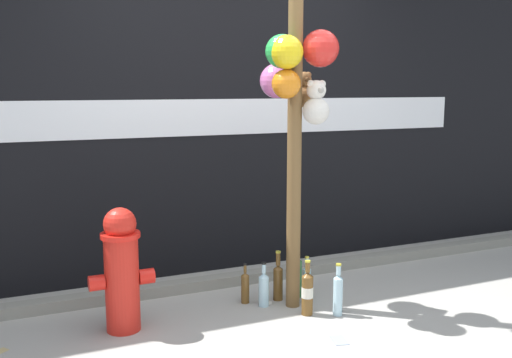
{
  "coord_description": "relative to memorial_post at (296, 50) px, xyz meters",
  "views": [
    {
      "loc": [
        -1.55,
        -2.78,
        1.49
      ],
      "look_at": [
        -0.12,
        0.53,
        0.9
      ],
      "focal_mm": 39.86,
      "sensor_mm": 36.0,
      "label": 1
    }
  ],
  "objects": [
    {
      "name": "bottle_1",
      "position": [
        0.11,
        0.01,
        -1.58
      ],
      "size": [
        0.06,
        0.06,
        0.33
      ],
      "color": "#93CCE0",
      "rests_on": "ground_plane"
    },
    {
      "name": "bottle_5",
      "position": [
        0.01,
        -0.17,
        -1.56
      ],
      "size": [
        0.08,
        0.08,
        0.37
      ],
      "color": "brown",
      "rests_on": "ground_plane"
    },
    {
      "name": "curb_strip",
      "position": [
        -0.16,
        0.56,
        -1.68
      ],
      "size": [
        8.0,
        0.12,
        0.08
      ],
      "primitive_type": "cube",
      "color": "gray",
      "rests_on": "ground_plane"
    },
    {
      "name": "bottle_6",
      "position": [
        -0.28,
        0.18,
        -1.6
      ],
      "size": [
        0.06,
        0.06,
        0.28
      ],
      "color": "brown",
      "rests_on": "ground_plane"
    },
    {
      "name": "ground_plane",
      "position": [
        -0.16,
        -0.53,
        -1.72
      ],
      "size": [
        14.0,
        14.0,
        0.0
      ],
      "primitive_type": "plane",
      "color": "#9E9B93"
    },
    {
      "name": "litter_3",
      "position": [
        -0.15,
        0.11,
        -1.71
      ],
      "size": [
        0.1,
        0.08,
        0.01
      ],
      "primitive_type": "cube",
      "rotation": [
        0.0,
        0.0,
        2.74
      ],
      "color": "silver",
      "rests_on": "ground_plane"
    },
    {
      "name": "litter_1",
      "position": [
        -1.84,
        0.05,
        -1.71
      ],
      "size": [
        0.09,
        0.08,
        0.01
      ],
      "primitive_type": "cube",
      "rotation": [
        0.0,
        0.0,
        0.6
      ],
      "color": "tan",
      "rests_on": "ground_plane"
    },
    {
      "name": "bottle_0",
      "position": [
        -0.19,
        0.07,
        -1.59
      ],
      "size": [
        0.07,
        0.07,
        0.31
      ],
      "color": "#B2DBEA",
      "rests_on": "ground_plane"
    },
    {
      "name": "bottle_3",
      "position": [
        0.19,
        -0.26,
        -1.57
      ],
      "size": [
        0.06,
        0.06,
        0.35
      ],
      "color": "#B2DBEA",
      "rests_on": "ground_plane"
    },
    {
      "name": "building_wall",
      "position": [
        -0.16,
        1.04,
        -0.21
      ],
      "size": [
        10.0,
        0.21,
        3.01
      ],
      "color": "black",
      "rests_on": "ground_plane"
    },
    {
      "name": "bottle_2",
      "position": [
        0.11,
        0.14,
        -1.57
      ],
      "size": [
        0.06,
        0.06,
        0.36
      ],
      "color": "#337038",
      "rests_on": "ground_plane"
    },
    {
      "name": "fire_hydrant",
      "position": [
        -1.14,
        0.07,
        -1.33
      ],
      "size": [
        0.4,
        0.24,
        0.77
      ],
      "color": "red",
      "rests_on": "ground_plane"
    },
    {
      "name": "memorial_post",
      "position": [
        0.0,
        0.0,
        0.0
      ],
      "size": [
        0.56,
        0.53,
        2.99
      ],
      "color": "brown",
      "rests_on": "ground_plane"
    },
    {
      "name": "litter_0",
      "position": [
        0.0,
        -0.59,
        -1.71
      ],
      "size": [
        0.11,
        0.15,
        0.01
      ],
      "primitive_type": "cube",
      "rotation": [
        0.0,
        0.0,
        1.34
      ],
      "color": "#8C99B2",
      "rests_on": "ground_plane"
    },
    {
      "name": "bottle_4",
      "position": [
        -0.05,
        0.14,
        -1.58
      ],
      "size": [
        0.07,
        0.07,
        0.35
      ],
      "color": "brown",
      "rests_on": "ground_plane"
    }
  ]
}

